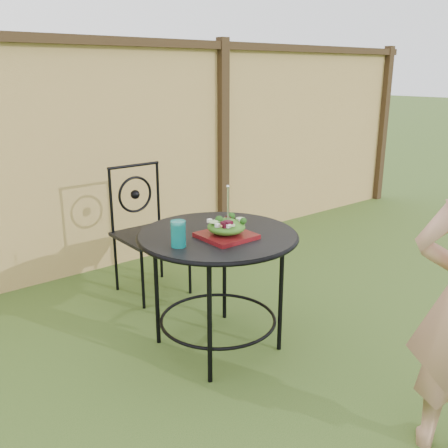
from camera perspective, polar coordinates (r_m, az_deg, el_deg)
name	(u,v)px	position (r m, az deg, el deg)	size (l,w,h in m)	color
ground	(286,388)	(2.80, 7.11, -18.09)	(60.00, 60.00, 0.00)	#254115
fence	(93,157)	(4.17, -14.72, 7.41)	(8.00, 0.12, 1.90)	#E1BE6F
patio_table	(218,256)	(2.88, -0.72, -3.67)	(0.92, 0.92, 0.72)	black
patio_chair	(147,227)	(3.74, -8.80, -0.31)	(0.46, 0.46, 0.95)	black
salad_plate	(226,236)	(2.76, 0.26, -1.35)	(0.27, 0.27, 0.02)	#490A12
salad	(226,227)	(2.74, 0.27, -0.32)	(0.21, 0.21, 0.08)	#235614
fork	(228,204)	(2.71, 0.43, 2.35)	(0.01, 0.01, 0.18)	silver
drinking_glass	(178,234)	(2.61, -5.24, -1.12)	(0.08, 0.08, 0.14)	#0B8384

